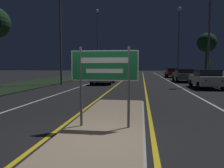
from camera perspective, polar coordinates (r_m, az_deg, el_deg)
ground_plane at (r=5.26m, az=-3.67°, el=-14.75°), size 160.00×160.00×0.00m
median_island at (r=6.10m, az=-1.94°, el=-11.56°), size 2.19×9.51×0.10m
verge_left at (r=27.03m, az=-15.11°, el=0.91°), size 5.00×100.00×0.08m
verge_right at (r=26.33m, az=26.58°, el=0.48°), size 5.00×100.00×0.08m
centre_line_yellow_left at (r=29.99m, az=3.38°, el=1.35°), size 0.12×70.00×0.01m
centre_line_yellow_right at (r=29.91m, az=8.29°, el=1.30°), size 0.12×70.00×0.01m
lane_line_white_left at (r=30.35m, az=-2.12°, el=1.40°), size 0.12×70.00×0.01m
lane_line_white_right at (r=30.08m, az=13.86°, el=1.23°), size 0.12×70.00×0.01m
edge_line_white_left at (r=31.01m, az=-7.59°, el=1.43°), size 0.10×70.00×0.01m
edge_line_white_right at (r=30.55m, az=19.46°, el=1.15°), size 0.10×70.00×0.01m
highway_sign at (r=5.85m, az=-1.99°, el=3.61°), size 1.81×0.07×2.17m
streetlight_left_near at (r=21.43m, az=-13.43°, el=17.84°), size 0.55×0.55×10.26m
streetlight_left_far at (r=38.19m, az=-3.84°, el=12.70°), size 0.53×0.53×11.30m
streetlight_right_near at (r=21.15m, az=24.15°, el=15.69°), size 0.56×0.56×8.84m
streetlight_right_far at (r=33.74m, az=17.05°, el=12.42°), size 0.51×0.51×10.20m
car_receding_0 at (r=18.73m, az=23.38°, el=1.31°), size 1.93×4.13×1.48m
car_receding_1 at (r=25.54m, az=18.11°, el=2.25°), size 1.92×4.55×1.44m
car_receding_2 at (r=35.45m, az=15.49°, el=2.90°), size 1.99×4.17×1.42m
car_approaching_0 at (r=21.41m, az=-2.29°, el=2.08°), size 1.96×4.20×1.47m
car_approaching_1 at (r=30.82m, az=1.12°, el=2.85°), size 1.94×4.55×1.41m
car_approaching_2 at (r=41.00m, az=-1.89°, el=3.30°), size 1.98×4.43×1.43m
warning_sign at (r=29.16m, az=24.28°, el=3.81°), size 0.60×0.06×2.37m
roadside_palm_right at (r=28.60m, az=23.52°, el=9.83°), size 2.24×2.24×5.59m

